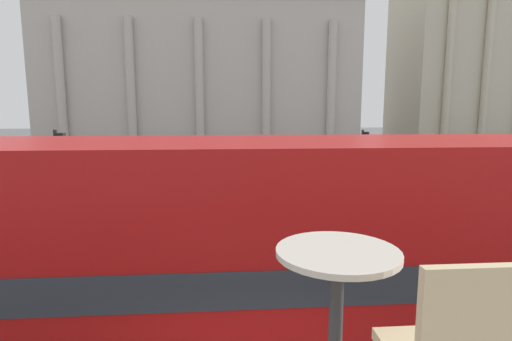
# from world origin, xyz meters

# --- Properties ---
(double_decker_bus) EXTENTS (10.09, 2.63, 4.03)m
(double_decker_bus) POSITION_xyz_m (0.36, 3.22, 2.25)
(double_decker_bus) COLOR black
(double_decker_bus) RESTS_ON ground_plane
(cafe_dining_table) EXTENTS (0.60, 0.60, 0.73)m
(cafe_dining_table) POSITION_xyz_m (0.39, -0.35, 3.57)
(cafe_dining_table) COLOR #2D2D30
(cafe_dining_table) RESTS_ON cafe_floor_slab
(plaza_building_left) EXTENTS (35.72, 15.85, 16.73)m
(plaza_building_left) POSITION_xyz_m (-2.77, 48.37, 8.37)
(plaza_building_left) COLOR #BCB2A8
(plaza_building_left) RESTS_ON ground_plane
(plaza_building_right) EXTENTS (31.61, 12.87, 24.56)m
(plaza_building_right) POSITION_xyz_m (39.84, 52.56, 12.27)
(plaza_building_right) COLOR beige
(plaza_building_right) RESTS_ON ground_plane
(traffic_light_near) EXTENTS (0.42, 0.24, 3.82)m
(traffic_light_near) POSITION_xyz_m (-5.43, 10.91, 2.50)
(traffic_light_near) COLOR black
(traffic_light_near) RESTS_ON ground_plane
(traffic_light_mid) EXTENTS (0.42, 0.24, 3.50)m
(traffic_light_mid) POSITION_xyz_m (6.60, 16.80, 2.30)
(traffic_light_mid) COLOR black
(traffic_light_mid) RESTS_ON ground_plane
(car_black) EXTENTS (4.20, 1.93, 1.35)m
(car_black) POSITION_xyz_m (-6.05, 21.30, 0.70)
(car_black) COLOR black
(car_black) RESTS_ON ground_plane
(car_silver) EXTENTS (4.20, 1.93, 1.35)m
(car_silver) POSITION_xyz_m (-0.14, 28.39, 0.70)
(car_silver) COLOR black
(car_silver) RESTS_ON ground_plane
(pedestrian_red) EXTENTS (0.32, 0.32, 1.77)m
(pedestrian_red) POSITION_xyz_m (-6.30, 15.00, 1.02)
(pedestrian_red) COLOR #282B33
(pedestrian_red) RESTS_ON ground_plane
(pedestrian_black) EXTENTS (0.32, 0.32, 1.78)m
(pedestrian_black) POSITION_xyz_m (-5.15, 25.46, 1.03)
(pedestrian_black) COLOR #282B33
(pedestrian_black) RESTS_ON ground_plane
(pedestrian_blue) EXTENTS (0.32, 0.32, 1.80)m
(pedestrian_blue) POSITION_xyz_m (-8.10, 28.11, 1.05)
(pedestrian_blue) COLOR #282B33
(pedestrian_blue) RESTS_ON ground_plane
(pedestrian_olive) EXTENTS (0.32, 0.32, 1.72)m
(pedestrian_olive) POSITION_xyz_m (-1.29, 19.64, 0.99)
(pedestrian_olive) COLOR #282B33
(pedestrian_olive) RESTS_ON ground_plane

